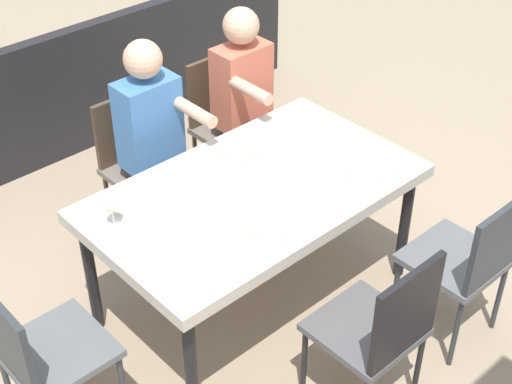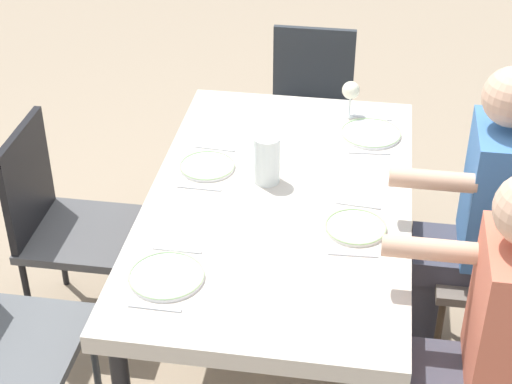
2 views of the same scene
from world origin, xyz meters
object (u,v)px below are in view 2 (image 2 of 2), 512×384
chair_mid_north (60,217)px  diner_woman_green (481,340)px  diner_man_white (473,216)px  plate_3 (371,133)px  plate_0 (166,276)px  water_pitcher (267,162)px  plate_1 (356,227)px  wine_glass_3 (351,91)px  dining_table (279,212)px  chair_head_east (310,104)px  plate_2 (207,166)px

chair_mid_north → diner_woman_green: (-0.67, -1.62, 0.18)m
diner_man_white → plate_3: size_ratio=5.19×
plate_0 → water_pitcher: (0.63, -0.24, 0.08)m
plate_1 → wine_glass_3: bearing=5.0°
dining_table → chair_mid_north: chair_mid_north is taller
chair_head_east → plate_0: bearing=170.4°
chair_mid_north → diner_woman_green: size_ratio=0.70×
chair_head_east → plate_3: bearing=-156.3°
chair_mid_north → diner_man_white: 1.64m
dining_table → water_pitcher: size_ratio=8.69×
chair_mid_north → plate_1: (-0.23, -1.21, 0.25)m
diner_man_white → plate_0: 1.18m
plate_2 → plate_1: bearing=-118.2°
diner_man_white → plate_2: diner_man_white is taller
diner_man_white → wine_glass_3: (0.62, 0.50, 0.17)m
diner_man_white → plate_3: diner_man_white is taller
diner_man_white → plate_0: diner_man_white is taller
plate_1 → plate_2: (0.32, 0.60, -0.00)m
dining_table → diner_woman_green: bearing=-130.1°
diner_man_white → plate_3: (0.46, 0.40, 0.07)m
plate_0 → water_pitcher: size_ratio=1.30×
diner_woman_green → plate_0: (0.07, 1.01, 0.07)m
plate_2 → chair_head_east: bearing=-15.8°
dining_table → plate_0: size_ratio=6.68×
wine_glass_3 → dining_table: bearing=162.3°
chair_head_east → wine_glass_3: bearing=-158.8°
diner_woman_green → plate_3: diner_woman_green is taller
chair_mid_north → water_pitcher: 0.91m
chair_head_east → plate_2: size_ratio=3.99×
diner_man_white → water_pitcher: (0.04, 0.78, 0.14)m
chair_mid_north → plate_3: bearing=-69.8°
diner_man_white → water_pitcher: size_ratio=6.83×
plate_3 → water_pitcher: size_ratio=1.32×
plate_0 → plate_3: (1.05, -0.62, -0.00)m
plate_2 → dining_table: bearing=-118.1°
dining_table → chair_head_east: 1.27m
plate_3 → diner_man_white: bearing=-138.6°
dining_table → water_pitcher: 0.20m
diner_man_white → plate_2: bearing=84.8°
chair_head_east → plate_3: (-0.73, -0.32, 0.26)m
chair_mid_north → diner_man_white: (-0.00, -1.63, 0.18)m
plate_2 → wine_glass_3: size_ratio=1.36×
chair_mid_north → plate_3: size_ratio=3.63×
dining_table → plate_2: 0.36m
chair_head_east → chair_mid_north: bearing=142.3°
diner_woman_green → wine_glass_3: size_ratio=8.09×
diner_man_white → chair_mid_north: bearing=89.9°
plate_1 → wine_glass_3: size_ratio=1.35×
plate_2 → water_pitcher: bearing=-102.8°
plate_0 → chair_head_east: bearing=-9.6°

